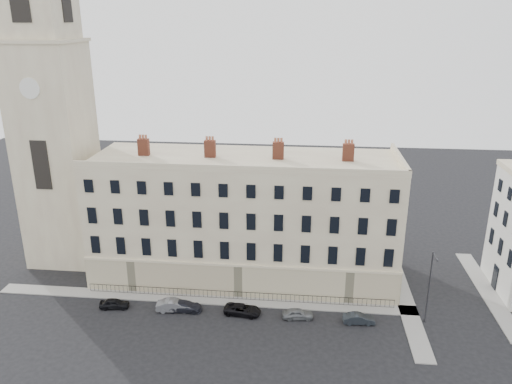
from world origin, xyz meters
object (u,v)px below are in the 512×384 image
car_e (298,314)px  streetlamp (429,285)px  car_f (359,319)px  car_a (114,303)px  car_c (184,306)px  car_d (243,310)px  car_b (175,305)px

car_e → streetlamp: 13.99m
car_e → car_f: (6.43, -0.26, -0.02)m
car_a → car_e: size_ratio=0.97×
streetlamp → car_c: bearing=-177.6°
car_a → car_d: size_ratio=0.81×
car_e → car_f: bearing=-98.4°
car_d → car_e: (5.98, -0.18, 0.01)m
car_c → car_f: car_c is taller
car_c → car_d: bearing=-91.4°
car_b → streetlamp: 27.18m
car_c → car_d: 6.49m
car_b → car_a: bearing=85.7°
car_b → car_d: size_ratio=0.99×
car_a → car_f: bearing=-98.0°
car_e → car_b: bearing=83.6°
car_a → car_f: car_a is taller
car_b → car_c: bearing=-90.2°
car_a → car_b: size_ratio=0.82×
car_d → streetlamp: 19.80m
car_e → car_d: bearing=82.2°
car_a → streetlamp: (33.69, 0.63, 4.01)m
car_a → car_b: car_b is taller
car_f → streetlamp: bearing=-87.0°
car_c → car_e: (12.47, -0.19, -0.01)m
car_a → car_f: (26.72, -0.21, -0.00)m
car_a → car_e: bearing=-97.4°
car_b → car_e: car_b is taller
car_f → car_e: bearing=83.8°
car_c → car_e: car_c is taller
car_a → car_c: (7.82, 0.24, 0.03)m
car_a → car_d: car_d is taller
car_b → car_f: size_ratio=1.19×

